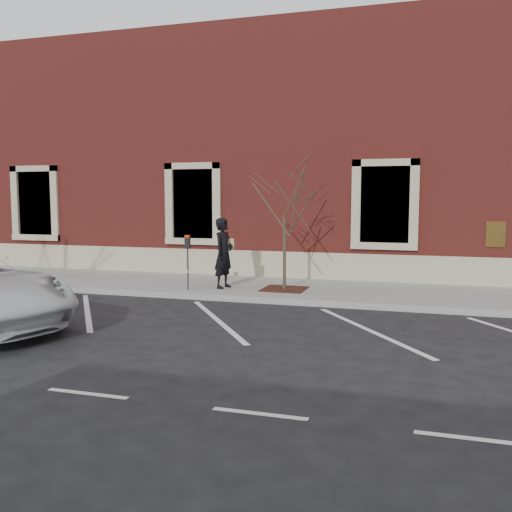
% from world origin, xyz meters
% --- Properties ---
extents(ground, '(120.00, 120.00, 0.00)m').
position_xyz_m(ground, '(0.00, 0.00, 0.00)').
color(ground, '#28282B').
rests_on(ground, ground).
extents(sidewalk_near, '(40.00, 3.50, 0.15)m').
position_xyz_m(sidewalk_near, '(0.00, 1.75, 0.07)').
color(sidewalk_near, '#9B9A91').
rests_on(sidewalk_near, ground).
extents(curb_near, '(40.00, 0.12, 0.15)m').
position_xyz_m(curb_near, '(0.00, -0.05, 0.07)').
color(curb_near, '#9E9E99').
rests_on(curb_near, ground).
extents(parking_stripes, '(28.00, 4.40, 0.01)m').
position_xyz_m(parking_stripes, '(0.00, -2.20, 0.00)').
color(parking_stripes, silver).
rests_on(parking_stripes, ground).
extents(building_civic, '(40.00, 8.62, 8.00)m').
position_xyz_m(building_civic, '(0.00, 7.74, 4.00)').
color(building_civic, maroon).
rests_on(building_civic, ground).
extents(man, '(0.59, 0.78, 1.91)m').
position_xyz_m(man, '(-1.05, 1.04, 1.10)').
color(man, black).
rests_on(man, sidewalk_near).
extents(parking_meter, '(0.13, 0.10, 1.47)m').
position_xyz_m(parking_meter, '(-1.84, 0.42, 1.17)').
color(parking_meter, '#595B60').
rests_on(parking_meter, sidewalk_near).
extents(tree_grate, '(1.13, 1.13, 0.03)m').
position_xyz_m(tree_grate, '(0.59, 1.26, 0.16)').
color(tree_grate, '#471E16').
rests_on(tree_grate, sidewalk_near).
extents(sapling, '(2.08, 2.08, 3.46)m').
position_xyz_m(sapling, '(0.59, 1.26, 2.57)').
color(sapling, '#4C412E').
rests_on(sapling, sidewalk_near).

